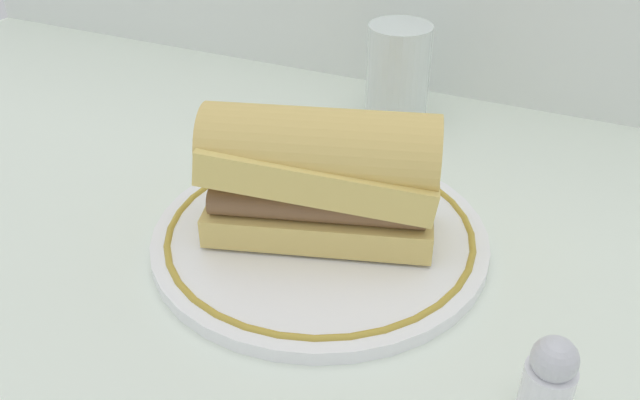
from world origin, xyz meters
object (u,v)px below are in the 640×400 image
(plate, at_px, (320,235))
(drinking_glass, at_px, (397,82))
(sausage_sandwich, at_px, (320,173))
(salt_shaker, at_px, (548,383))

(plate, distance_m, drinking_glass, 0.26)
(sausage_sandwich, bearing_deg, salt_shaker, -45.88)
(plate, height_order, drinking_glass, drinking_glass)
(plate, distance_m, salt_shaker, 0.24)
(drinking_glass, height_order, salt_shaker, drinking_glass)
(sausage_sandwich, relative_size, salt_shaker, 3.04)
(sausage_sandwich, relative_size, drinking_glass, 1.80)
(plate, bearing_deg, sausage_sandwich, -45.00)
(sausage_sandwich, bearing_deg, drinking_glass, 77.27)
(plate, relative_size, sausage_sandwich, 1.40)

